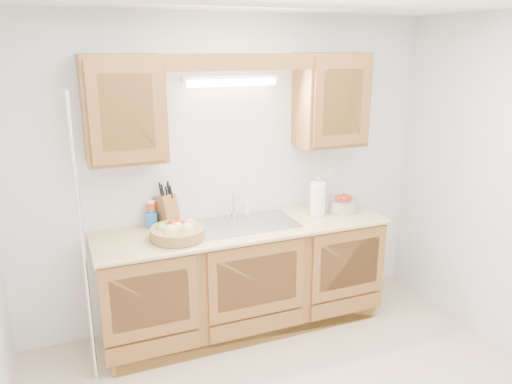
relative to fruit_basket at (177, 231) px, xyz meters
name	(u,v)px	position (x,y,z in m)	size (l,w,h in m)	color
room	(318,235)	(0.54, -1.11, 0.29)	(3.52, 3.50, 2.50)	#C5AD8E
base_cabinets	(243,278)	(0.54, 0.09, -0.52)	(2.20, 0.60, 0.86)	brown
countertop	(243,228)	(0.54, 0.08, -0.08)	(2.30, 0.63, 0.04)	tan
upper_cabinet_left	(123,109)	(-0.29, 0.23, 0.87)	(0.55, 0.33, 0.75)	brown
upper_cabinet_right	(331,100)	(1.37, 0.23, 0.87)	(0.55, 0.33, 0.75)	brown
valance	(242,62)	(0.54, 0.08, 1.18)	(2.20, 0.05, 0.12)	brown
fluorescent_fixture	(231,80)	(0.54, 0.31, 1.04)	(0.76, 0.08, 0.08)	white
sink	(242,233)	(0.54, 0.10, -0.13)	(0.84, 0.46, 0.36)	#9E9EA3
wire_shelf_pole	(83,247)	(-0.66, -0.17, 0.04)	(0.03, 0.03, 2.00)	silver
outlet_plate	(330,174)	(1.49, 0.38, 0.19)	(0.08, 0.01, 0.12)	white
fruit_basket	(177,231)	(0.00, 0.00, 0.00)	(0.43, 0.43, 0.12)	#A37442
knife_block	(167,210)	(-0.01, 0.29, 0.07)	(0.19, 0.24, 0.36)	brown
orange_canister	(151,214)	(-0.12, 0.33, 0.05)	(0.08, 0.08, 0.21)	#FA470D
soap_bottle	(152,216)	(-0.13, 0.30, 0.04)	(0.08, 0.08, 0.18)	#2363B3
sponge	(168,223)	(0.00, 0.33, -0.05)	(0.11, 0.08, 0.02)	#CC333F
paper_towel	(318,199)	(1.21, 0.09, 0.08)	(0.16, 0.16, 0.32)	silver
apple_bowl	(342,204)	(1.45, 0.10, 0.01)	(0.35, 0.35, 0.15)	silver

